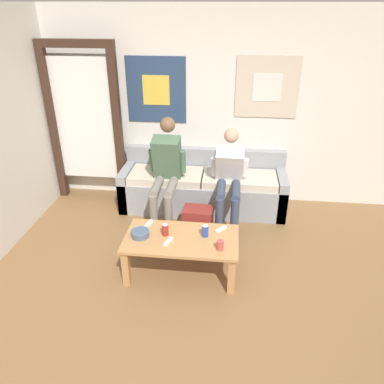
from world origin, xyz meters
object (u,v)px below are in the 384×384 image
person_seated_adult (166,169)px  game_controller_near_left (149,224)px  person_seated_teen (229,176)px  drink_can_red (165,230)px  backpack (198,223)px  pillar_candle (220,245)px  game_controller_near_right (168,241)px  coffee_table (181,243)px  game_controller_far_center (221,229)px  ceramic_bowl (140,233)px  drink_can_blue (205,231)px  couch (203,188)px

person_seated_adult → game_controller_near_left: bearing=-92.6°
person_seated_teen → drink_can_red: bearing=-120.3°
backpack → game_controller_near_left: bearing=-135.3°
pillar_candle → game_controller_near_right: (-0.51, 0.06, -0.04)m
pillar_candle → coffee_table: bearing=158.7°
game_controller_far_center → game_controller_near_left: bearing=178.7°
ceramic_bowl → game_controller_near_right: ceramic_bowl is taller
backpack → drink_can_red: 0.76m
person_seated_teen → ceramic_bowl: 1.41m
person_seated_adult → game_controller_near_right: size_ratio=8.80×
person_seated_teen → drink_can_blue: (-0.21, -1.03, -0.15)m
ceramic_bowl → game_controller_near_right: 0.31m
drink_can_blue → person_seated_adult: bearing=119.5°
ceramic_bowl → game_controller_far_center: ceramic_bowl is taller
couch → person_seated_adult: 0.70m
coffee_table → drink_can_red: size_ratio=9.30×
game_controller_far_center → drink_can_blue: bearing=-140.4°
drink_can_red → game_controller_near_left: drink_can_red is taller
coffee_table → backpack: 0.71m
ceramic_bowl → game_controller_near_left: bearing=80.0°
person_seated_adult → pillar_candle: 1.45m
drink_can_blue → game_controller_near_left: drink_can_blue is taller
drink_can_red → game_controller_near_left: (-0.21, 0.17, -0.05)m
person_seated_adult → pillar_candle: bearing=-59.0°
coffee_table → drink_can_red: bearing=168.9°
couch → drink_can_red: (-0.27, -1.40, 0.20)m
pillar_candle → game_controller_far_center: (-0.00, 0.34, -0.04)m
person_seated_adult → game_controller_far_center: bearing=-50.5°
backpack → drink_can_red: drink_can_red is taller
person_seated_teen → backpack: 0.70m
coffee_table → ceramic_bowl: size_ratio=6.09×
drink_can_red → game_controller_near_left: bearing=140.9°
pillar_candle → drink_can_blue: bearing=127.2°
drink_can_red → game_controller_near_right: bearing=-67.9°
person_seated_teen → person_seated_adult: bearing=-179.2°
ceramic_bowl → pillar_candle: (0.82, -0.13, 0.01)m
coffee_table → game_controller_near_right: (-0.12, -0.10, 0.08)m
person_seated_teen → drink_can_blue: 1.06m
couch → person_seated_teen: person_seated_teen is taller
drink_can_red → person_seated_teen: bearing=59.7°
couch → game_controller_far_center: 1.29m
person_seated_adult → game_controller_far_center: (0.73, -0.89, -0.27)m
game_controller_near_right → person_seated_adult: bearing=100.8°
ceramic_bowl → pillar_candle: bearing=-9.4°
game_controller_near_left → game_controller_far_center: same height
ceramic_bowl → pillar_candle: pillar_candle is taller
person_seated_adult → person_seated_teen: 0.79m
game_controller_far_center → coffee_table: bearing=-154.7°
drink_can_blue → drink_can_red: bearing=-176.7°
drink_can_red → coffee_table: bearing=-11.1°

